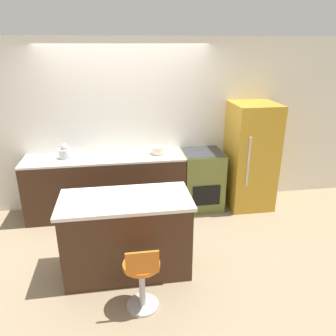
% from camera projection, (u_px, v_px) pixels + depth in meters
% --- Properties ---
extents(ground_plane, '(14.00, 14.00, 0.00)m').
position_uv_depth(ground_plane, '(132.00, 220.00, 4.93)').
color(ground_plane, '#998466').
extents(wall_back, '(8.00, 0.06, 2.60)m').
position_uv_depth(wall_back, '(127.00, 126.00, 5.07)').
color(wall_back, white).
rests_on(wall_back, ground_plane).
extents(back_counter, '(2.36, 0.60, 0.93)m').
position_uv_depth(back_counter, '(107.00, 185.00, 5.01)').
color(back_counter, '#422819').
rests_on(back_counter, ground_plane).
extents(kitchen_island, '(1.44, 0.71, 0.92)m').
position_uv_depth(kitchen_island, '(127.00, 235.00, 3.72)').
color(kitchen_island, '#422819').
rests_on(kitchen_island, ground_plane).
extents(oven_range, '(0.62, 0.61, 0.93)m').
position_uv_depth(oven_range, '(202.00, 179.00, 5.22)').
color(oven_range, olive).
rests_on(oven_range, ground_plane).
extents(refrigerator, '(0.68, 0.72, 1.67)m').
position_uv_depth(refrigerator, '(251.00, 156.00, 5.16)').
color(refrigerator, gold).
rests_on(refrigerator, ground_plane).
extents(stool_chair, '(0.36, 0.36, 0.76)m').
position_uv_depth(stool_chair, '(142.00, 277.00, 3.18)').
color(stool_chair, '#B7B7BC').
rests_on(stool_chair, ground_plane).
extents(kettle, '(0.19, 0.19, 0.21)m').
position_uv_depth(kettle, '(65.00, 152.00, 4.76)').
color(kettle, silver).
rests_on(kettle, back_counter).
extents(mixing_bowl, '(0.23, 0.23, 0.11)m').
position_uv_depth(mixing_bowl, '(159.00, 150.00, 4.97)').
color(mixing_bowl, beige).
rests_on(mixing_bowl, back_counter).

